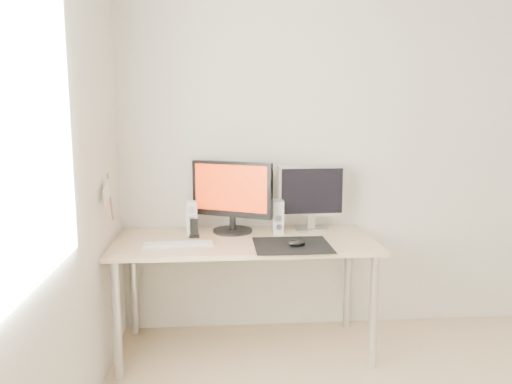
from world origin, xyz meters
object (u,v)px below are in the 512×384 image
keyboard (179,244)px  second_monitor (311,194)px  speaker_left (192,218)px  phone_dock (194,232)px  desk (245,251)px  main_monitor (232,194)px  speaker_right (278,217)px  mouse (296,243)px

keyboard → second_monitor: bearing=21.1°
second_monitor → speaker_left: 0.80m
speaker_left → phone_dock: size_ratio=1.85×
phone_dock → desk: bearing=-13.4°
desk → keyboard: keyboard is taller
main_monitor → second_monitor: size_ratio=1.14×
speaker_right → keyboard: 0.68m
second_monitor → phone_dock: (-0.77, -0.13, -0.21)m
speaker_right → keyboard: speaker_right is taller
mouse → main_monitor: main_monitor is taller
keyboard → speaker_right: bearing=22.6°
second_monitor → phone_dock: bearing=-170.0°
speaker_right → phone_dock: 0.55m
main_monitor → keyboard: (-0.33, -0.31, -0.25)m
desk → keyboard: (-0.40, -0.12, 0.09)m
desk → speaker_right: size_ratio=7.45×
mouse → keyboard: bearing=173.5°
speaker_left → mouse: bearing=-29.4°
second_monitor → phone_dock: size_ratio=3.88×
speaker_left → keyboard: (-0.07, -0.27, -0.10)m
mouse → second_monitor: (0.16, 0.41, 0.22)m
second_monitor → keyboard: size_ratio=1.06×
desk → speaker_right: (0.22, 0.14, 0.19)m
main_monitor → phone_dock: (-0.24, -0.11, -0.22)m
mouse → second_monitor: bearing=68.2°
speaker_right → speaker_left: bearing=178.8°
phone_dock → main_monitor: bearing=24.7°
phone_dock → speaker_left: bearing=102.5°
desk → phone_dock: size_ratio=13.75×
desk → speaker_right: bearing=31.9°
speaker_right → phone_dock: size_ratio=1.85×
desk → speaker_left: (-0.33, 0.15, 0.19)m
mouse → desk: (-0.29, 0.20, -0.10)m
desk → keyboard: size_ratio=3.77×
mouse → desk: size_ratio=0.06×
main_monitor → speaker_left: main_monitor is taller
speaker_left → keyboard: bearing=-103.9°
keyboard → phone_dock: bearing=66.5°
speaker_left → phone_dock: speaker_left is taller
main_monitor → speaker_left: 0.30m
desk → second_monitor: bearing=24.7°
main_monitor → speaker_right: (0.30, -0.05, -0.15)m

